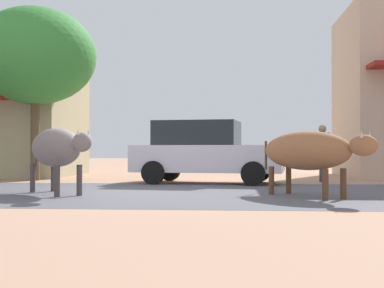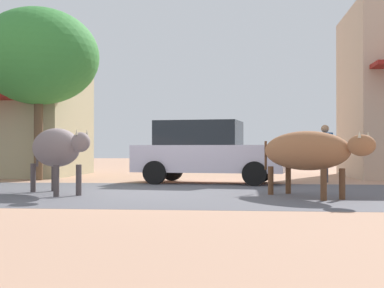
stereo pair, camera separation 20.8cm
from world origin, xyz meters
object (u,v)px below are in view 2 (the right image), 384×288
cow_far_dark (307,151)px  cow_near_brown (56,148)px  parked_hatchback_car (207,151)px  roadside_tree (39,57)px  pedestrian_by_shop (325,149)px

cow_far_dark → cow_near_brown: bearing=177.0°
parked_hatchback_car → roadside_tree: bearing=170.2°
parked_hatchback_car → cow_near_brown: 4.62m
cow_near_brown → pedestrian_by_shop: 7.35m
cow_far_dark → pedestrian_by_shop: bearing=77.1°
cow_far_dark → roadside_tree: bearing=145.8°
parked_hatchback_car → pedestrian_by_shop: (3.17, 0.64, 0.07)m
cow_near_brown → cow_far_dark: size_ratio=0.89×
roadside_tree → cow_near_brown: roadside_tree is taller
roadside_tree → pedestrian_by_shop: roadside_tree is taller
cow_near_brown → cow_far_dark: bearing=-3.0°
roadside_tree → parked_hatchback_car: roadside_tree is taller
roadside_tree → pedestrian_by_shop: (8.10, -0.22, -2.66)m
cow_far_dark → pedestrian_by_shop: (1.05, 4.58, 0.05)m
roadside_tree → cow_near_brown: size_ratio=2.25×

